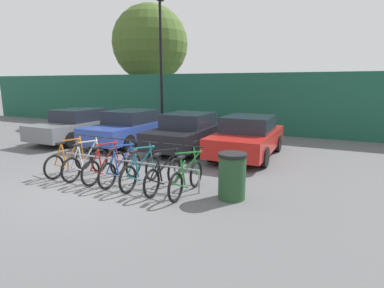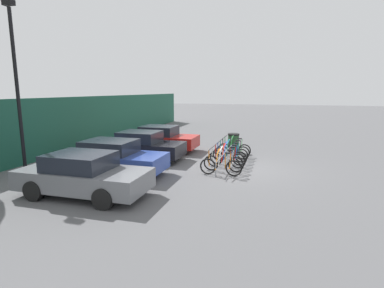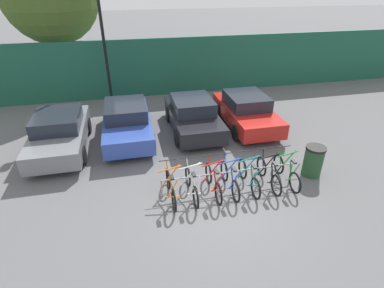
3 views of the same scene
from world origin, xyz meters
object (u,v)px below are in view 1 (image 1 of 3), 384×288
bike_rack (126,163)px  bicycle_blue (121,168)px  car_blue (130,127)px  car_black (188,132)px  car_grey (78,125)px  trash_bin (232,176)px  bicycle_red (105,166)px  bicycle_orange (70,161)px  bicycle_white (86,163)px  bicycle_black (164,175)px  car_red (247,137)px  lamp_post (161,59)px  bicycle_teal (141,171)px  tree_behind_hoarding (150,44)px  bicycle_green (187,178)px

bike_rack → bicycle_blue: 0.19m
bike_rack → car_blue: bearing=125.3°
bike_rack → car_black: bearing=92.9°
car_grey → trash_bin: size_ratio=4.08×
bike_rack → bicycle_blue: bearing=-103.9°
bicycle_blue → trash_bin: 2.90m
bicycle_red → bicycle_orange: bearing=178.1°
bicycle_white → trash_bin: bearing=5.6°
bicycle_blue → bicycle_black: 1.26m
bicycle_white → trash_bin: 4.08m
bicycle_black → bicycle_blue: bearing=-178.4°
bike_rack → car_red: car_red is taller
bicycle_white → car_blue: bearing=114.6°
bicycle_white → lamp_post: bearing=109.3°
bicycle_orange → lamp_post: lamp_post is taller
bicycle_blue → bicycle_black: bearing=3.9°
bike_rack → bicycle_teal: bearing=-14.4°
bicycle_orange → trash_bin: (4.69, 0.19, 0.14)m
lamp_post → tree_behind_hoarding: (-2.44, 2.80, 1.16)m
bicycle_black → bicycle_green: same height
bicycle_orange → car_grey: 5.20m
bicycle_red → car_black: 4.26m
bicycle_green → tree_behind_hoarding: size_ratio=0.23×
bicycle_orange → bicycle_blue: same height
tree_behind_hoarding → car_black: bearing=-48.4°
bicycle_orange → bicycle_teal: bearing=0.7°
trash_bin → bicycle_green: bearing=-169.4°
bicycle_green → trash_bin: 1.05m
bicycle_black → trash_bin: (1.63, 0.19, 0.14)m
bicycle_green → car_black: bearing=117.7°
car_red → car_black: bearing=178.9°
bike_rack → bicycle_red: (-0.55, -0.15, -0.11)m
bicycle_teal → tree_behind_hoarding: (-6.59, 10.77, 4.52)m
bicycle_white → trash_bin: bicycle_white is taller
bicycle_orange → car_red: bearing=47.3°
car_blue → lamp_post: bearing=100.1°
bike_rack → bicycle_orange: size_ratio=2.46×
bicycle_white → bike_rack: bearing=9.9°
bike_rack → bicycle_teal: 0.61m
bicycle_green → bicycle_white: bearing=-178.0°
bicycle_black → tree_behind_hoarding: tree_behind_hoarding is taller
car_black → tree_behind_hoarding: 9.70m
bicycle_white → car_black: (1.01, 4.24, 0.31)m
car_grey → bicycle_white: bearing=-42.5°
bicycle_white → bicycle_teal: size_ratio=1.00×
bicycle_white → bicycle_blue: same height
bicycle_orange → car_black: size_ratio=0.42×
bike_rack → bicycle_teal: bicycle_teal is taller
bicycle_green → car_blue: car_blue is taller
bicycle_orange → bicycle_black: bearing=0.7°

